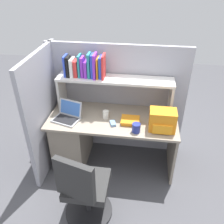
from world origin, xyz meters
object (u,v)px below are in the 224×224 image
(laptop, at_px, (68,115))
(office_chair, at_px, (85,192))
(paper_cup, at_px, (106,114))
(computer_mouse, at_px, (113,123))
(backpack, at_px, (162,121))
(snack_canister, at_px, (136,128))

(laptop, bearing_deg, office_chair, -64.30)
(paper_cup, height_order, office_chair, office_chair)
(paper_cup, bearing_deg, computer_mouse, -50.83)
(computer_mouse, relative_size, office_chair, 0.11)
(backpack, xyz_separation_m, paper_cup, (-0.68, 0.14, -0.07))
(laptop, height_order, snack_canister, laptop)
(backpack, distance_m, office_chair, 1.16)
(laptop, xyz_separation_m, office_chair, (0.38, -0.80, -0.39))
(paper_cup, bearing_deg, office_chair, -95.11)
(laptop, relative_size, office_chair, 0.40)
(backpack, distance_m, computer_mouse, 0.58)
(laptop, height_order, backpack, backpack)
(backpack, relative_size, computer_mouse, 2.88)
(laptop, bearing_deg, snack_canister, -9.75)
(computer_mouse, distance_m, snack_canister, 0.30)
(backpack, relative_size, office_chair, 0.32)
(backpack, xyz_separation_m, computer_mouse, (-0.57, 0.01, -0.10))
(laptop, distance_m, computer_mouse, 0.57)
(computer_mouse, height_order, office_chair, office_chair)
(snack_canister, bearing_deg, computer_mouse, 159.85)
(computer_mouse, bearing_deg, paper_cup, 110.92)
(snack_canister, xyz_separation_m, office_chair, (-0.47, -0.65, -0.39))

